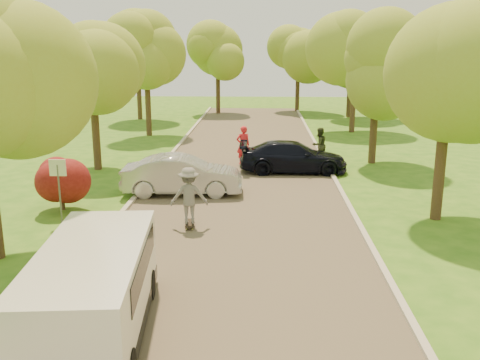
% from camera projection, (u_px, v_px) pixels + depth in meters
% --- Properties ---
extents(ground, '(100.00, 100.00, 0.00)m').
position_uv_depth(ground, '(228.00, 276.00, 13.72)').
color(ground, '#306718').
rests_on(ground, ground).
extents(road, '(8.00, 60.00, 0.01)m').
position_uv_depth(road, '(241.00, 193.00, 21.47)').
color(road, '#4C4438').
rests_on(road, ground).
extents(curb_left, '(0.18, 60.00, 0.12)m').
position_uv_depth(curb_left, '(141.00, 191.00, 21.61)').
color(curb_left, '#B2AD9E').
rests_on(curb_left, ground).
extents(curb_right, '(0.18, 60.00, 0.12)m').
position_uv_depth(curb_right, '(342.00, 193.00, 21.29)').
color(curb_right, '#B2AD9E').
rests_on(curb_right, ground).
extents(street_sign, '(0.55, 0.06, 2.17)m').
position_uv_depth(street_sign, '(58.00, 178.00, 17.44)').
color(street_sign, '#59595E').
rests_on(street_sign, ground).
extents(red_shrub, '(1.70, 1.70, 1.95)m').
position_uv_depth(red_shrub, '(61.00, 180.00, 19.03)').
color(red_shrub, '#382619').
rests_on(red_shrub, ground).
extents(tree_l_midb, '(4.30, 4.20, 6.62)m').
position_uv_depth(tree_l_midb, '(96.00, 72.00, 24.49)').
color(tree_l_midb, '#382619').
rests_on(tree_l_midb, ground).
extents(tree_l_far, '(4.92, 4.80, 7.79)m').
position_uv_depth(tree_l_far, '(149.00, 50.00, 33.95)').
color(tree_l_far, '#382619').
rests_on(tree_l_far, ground).
extents(tree_r_mida, '(5.13, 5.00, 7.95)m').
position_uv_depth(tree_r_mida, '(458.00, 53.00, 16.93)').
color(tree_r_mida, '#382619').
rests_on(tree_r_mida, ground).
extents(tree_r_midb, '(4.51, 4.40, 7.01)m').
position_uv_depth(tree_r_midb, '(382.00, 64.00, 25.83)').
color(tree_r_midb, '#382619').
rests_on(tree_r_midb, ground).
extents(tree_r_far, '(5.33, 5.20, 8.34)m').
position_uv_depth(tree_r_far, '(360.00, 44.00, 35.26)').
color(tree_r_far, '#382619').
rests_on(tree_r_far, ground).
extents(tree_bg_a, '(5.12, 5.00, 7.72)m').
position_uv_depth(tree_bg_a, '(140.00, 51.00, 41.84)').
color(tree_bg_a, '#382619').
rests_on(tree_bg_a, ground).
extents(tree_bg_b, '(5.12, 5.00, 7.95)m').
position_uv_depth(tree_bg_b, '(354.00, 48.00, 43.04)').
color(tree_bg_b, '#382619').
rests_on(tree_bg_b, ground).
extents(tree_bg_c, '(4.92, 4.80, 7.33)m').
position_uv_depth(tree_bg_c, '(220.00, 55.00, 45.54)').
color(tree_bg_c, '#382619').
rests_on(tree_bg_c, ground).
extents(tree_bg_d, '(5.12, 5.00, 7.72)m').
position_uv_depth(tree_bg_d, '(301.00, 51.00, 47.13)').
color(tree_bg_d, '#382619').
rests_on(tree_bg_d, ground).
extents(minivan, '(2.46, 5.26, 1.90)m').
position_uv_depth(minivan, '(93.00, 291.00, 10.67)').
color(minivan, white).
rests_on(minivan, ground).
extents(silver_sedan, '(4.80, 1.89, 1.56)m').
position_uv_depth(silver_sedan, '(182.00, 175.00, 21.14)').
color(silver_sedan, '#A8A8AD').
rests_on(silver_sedan, ground).
extents(dark_sedan, '(4.99, 2.06, 1.44)m').
position_uv_depth(dark_sedan, '(293.00, 157.00, 24.89)').
color(dark_sedan, black).
rests_on(dark_sedan, ground).
extents(longboard, '(0.36, 0.98, 0.11)m').
position_uv_depth(longboard, '(190.00, 224.00, 17.47)').
color(longboard, black).
rests_on(longboard, ground).
extents(skateboarder, '(1.27, 0.81, 1.86)m').
position_uv_depth(skateboarder, '(189.00, 196.00, 17.23)').
color(skateboarder, slate).
rests_on(skateboarder, longboard).
extents(person_striped, '(0.82, 0.68, 1.92)m').
position_uv_depth(person_striped, '(243.00, 145.00, 26.49)').
color(person_striped, red).
rests_on(person_striped, ground).
extents(person_olive, '(1.07, 1.02, 1.74)m').
position_uv_depth(person_olive, '(319.00, 145.00, 27.10)').
color(person_olive, '#2C331F').
rests_on(person_olive, ground).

